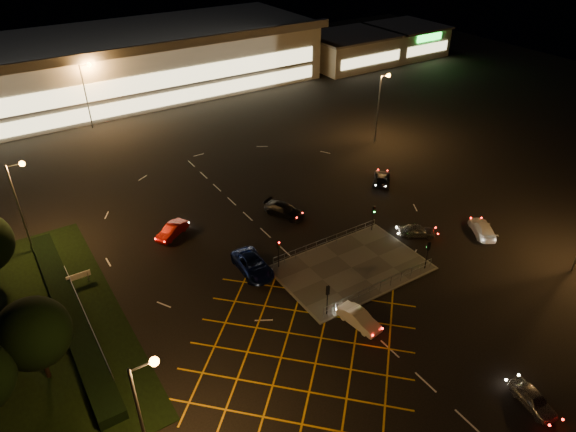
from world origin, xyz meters
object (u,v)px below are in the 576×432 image
signal_nw (279,248)px  car_left_blue (253,265)px  car_near_silver (533,399)px  car_queue_white (359,318)px  signal_sw (328,294)px  car_circ_red (172,230)px  car_approach_white (482,228)px  car_far_dkgrey (284,210)px  car_right_silver (417,231)px  signal_se (428,250)px  car_east_grey (382,178)px  signal_ne (373,213)px

signal_nw → car_left_blue: signal_nw is taller
car_near_silver → car_queue_white: (-5.34, 13.18, 0.04)m
signal_sw → car_near_silver: 17.17m
car_circ_red → car_approach_white: 33.58m
car_far_dkgrey → car_right_silver: car_far_dkgrey is taller
car_queue_white → car_approach_white: car_queue_white is taller
signal_se → car_east_grey: (8.37, 15.89, -1.76)m
signal_nw → car_near_silver: signal_nw is taller
car_far_dkgrey → car_right_silver: size_ratio=1.27×
signal_sw → car_right_silver: 16.28m
signal_ne → car_east_grey: size_ratio=0.72×
car_far_dkgrey → car_approach_white: car_far_dkgrey is taller
signal_sw → car_far_dkgrey: (5.67, 15.95, -1.66)m
signal_se → car_circ_red: signal_se is taller
car_near_silver → car_queue_white: car_queue_white is taller
signal_nw → car_circ_red: bearing=121.6°
signal_sw → car_east_grey: size_ratio=0.72×
signal_nw → signal_sw: bearing=-90.0°
car_queue_white → car_circ_red: bearing=103.3°
signal_sw → car_approach_white: signal_sw is taller
car_left_blue → car_right_silver: car_left_blue is taller
car_near_silver → car_far_dkgrey: (-1.30, 31.55, 0.06)m
car_far_dkgrey → signal_se: bearing=-92.0°
car_queue_white → car_left_blue: 12.03m
car_right_silver → car_far_dkgrey: bearing=75.8°
car_circ_red → car_approach_white: bearing=27.3°
car_near_silver → car_east_grey: size_ratio=0.87×
signal_ne → signal_sw: bearing=-146.4°
signal_sw → signal_ne: same height
signal_ne → car_queue_white: (-10.37, -10.42, -1.68)m
signal_se → car_left_blue: (-14.43, 8.89, -1.59)m
car_right_silver → car_circ_red: size_ratio=0.93×
car_right_silver → car_near_silver: bearing=-168.1°
car_east_grey → car_far_dkgrey: bearing=44.8°
car_far_dkgrey → car_circ_red: 12.76m
signal_se → signal_ne: bearing=-90.0°
car_east_grey → car_near_silver: bearing=112.0°
signal_nw → car_right_silver: signal_nw is taller
car_far_dkgrey → signal_ne: bearing=-75.2°
car_circ_red → car_queue_white: bearing=-9.4°
car_near_silver → car_approach_white: size_ratio=0.81×
signal_nw → car_queue_white: 10.68m
signal_se → signal_sw: bearing=0.0°
car_near_silver → car_right_silver: size_ratio=0.99×
signal_sw → car_circ_red: signal_sw is taller
car_left_blue → car_approach_white: bearing=-13.9°
car_queue_white → car_left_blue: (-4.06, 11.32, 0.10)m
car_east_grey → car_approach_white: bearing=140.4°
signal_nw → car_east_grey: signal_nw is taller
signal_sw → car_right_silver: (15.50, 4.68, -1.71)m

